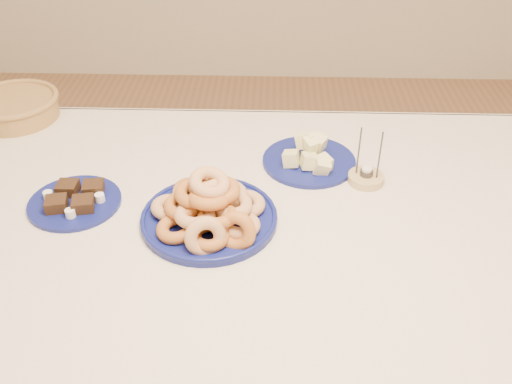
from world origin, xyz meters
TOP-DOWN VIEW (x-y plane):
  - dining_table at (0.00, 0.00)m, footprint 1.71×1.11m
  - donut_platter at (-0.11, -0.05)m, footprint 0.39×0.39m
  - melon_plate at (0.14, 0.23)m, footprint 0.29×0.29m
  - brownie_plate at (-0.47, 0.02)m, footprint 0.27×0.27m
  - wicker_basket at (-0.79, 0.48)m, footprint 0.32×0.32m
  - candle_holder at (0.29, 0.15)m, footprint 0.13×0.13m

SIDE VIEW (x-z plane):
  - dining_table at x=0.00m, z-range 0.27..1.02m
  - brownie_plate at x=-0.47m, z-range 0.74..0.78m
  - candle_holder at x=0.29m, z-range 0.68..0.85m
  - melon_plate at x=0.14m, z-range 0.73..0.82m
  - wicker_basket at x=-0.79m, z-range 0.75..0.83m
  - donut_platter at x=-0.11m, z-range 0.72..0.87m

